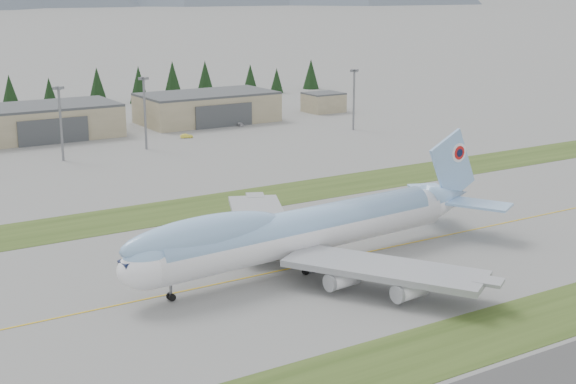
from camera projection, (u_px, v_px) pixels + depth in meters
ground at (352, 255)px, 146.66m from camera, size 7000.00×7000.00×0.00m
grass_strip_near at (509, 328)px, 115.41m from camera, size 400.00×14.00×0.08m
grass_strip_far at (235, 202)px, 183.66m from camera, size 400.00×18.00×0.08m
taxiway_line_main at (352, 255)px, 146.66m from camera, size 400.00×0.40×0.02m
boeing_747_freighter at (303, 230)px, 138.68m from camera, size 78.88×68.01×20.79m
hangar_center at (42, 121)px, 260.88m from camera, size 48.00×26.60×10.80m
hangar_right at (207, 107)px, 291.65m from camera, size 48.00×26.60×10.80m
control_shed at (323, 102)px, 316.12m from camera, size 14.00×12.00×7.60m
floodlight_masts at (77, 105)px, 227.05m from camera, size 171.76×8.87×23.00m
service_vehicle_b at (187, 138)px, 261.72m from camera, size 4.30×2.51×1.34m
service_vehicle_c at (240, 126)px, 284.32m from camera, size 1.70×4.00×1.15m
conifer_belt at (46, 91)px, 320.46m from camera, size 272.00×16.69×16.91m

